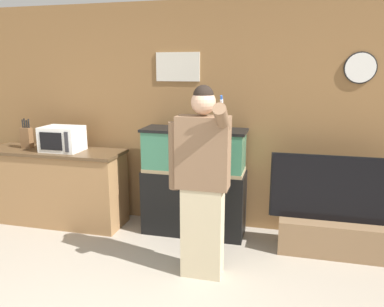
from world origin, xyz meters
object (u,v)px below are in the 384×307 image
object	(u,v)px
microwave	(62,139)
knife_block	(27,137)
person_standing	(202,181)
tv_on_stand	(334,225)
aquarium_on_stand	(194,182)
counter_island	(57,186)

from	to	relation	value
microwave	knife_block	bearing A→B (deg)	176.64
knife_block	person_standing	world-z (taller)	person_standing
tv_on_stand	person_standing	world-z (taller)	person_standing
aquarium_on_stand	tv_on_stand	size ratio (longest dim) A/B	0.92
aquarium_on_stand	knife_block	bearing A→B (deg)	-177.46
tv_on_stand	person_standing	size ratio (longest dim) A/B	0.77
microwave	tv_on_stand	distance (m)	3.16
person_standing	aquarium_on_stand	bearing A→B (deg)	107.97
tv_on_stand	aquarium_on_stand	bearing A→B (deg)	175.10
aquarium_on_stand	person_standing	world-z (taller)	person_standing
tv_on_stand	knife_block	bearing A→B (deg)	179.41
counter_island	knife_block	xyz separation A→B (m)	(-0.37, 0.02, 0.59)
aquarium_on_stand	person_standing	size ratio (longest dim) A/B	0.70
counter_island	aquarium_on_stand	bearing A→B (deg)	3.61
counter_island	person_standing	size ratio (longest dim) A/B	0.98
knife_block	aquarium_on_stand	xyz separation A→B (m)	(2.07, 0.09, -0.44)
microwave	knife_block	size ratio (longest dim) A/B	1.25
knife_block	person_standing	bearing A→B (deg)	-18.28
knife_block	aquarium_on_stand	size ratio (longest dim) A/B	0.30
counter_island	person_standing	world-z (taller)	person_standing
counter_island	aquarium_on_stand	xyz separation A→B (m)	(1.70, 0.11, 0.15)
knife_block	person_standing	size ratio (longest dim) A/B	0.21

